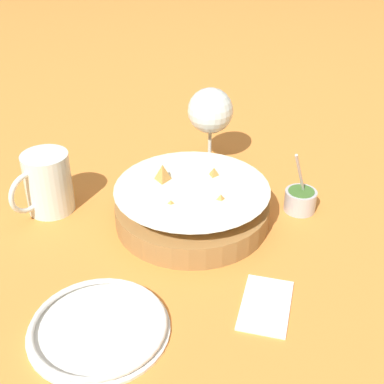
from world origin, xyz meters
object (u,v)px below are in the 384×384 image
Objects in this scene: sauce_cup at (300,199)px; beer_mug at (48,185)px; food_basket at (192,206)px; side_plate at (99,327)px; wine_glass at (210,113)px.

sauce_cup is 0.45m from beer_mug.
food_basket is 1.38× the size of side_plate.
beer_mug is at bearing -62.79° from food_basket.
beer_mug is (0.30, -0.14, -0.06)m from wine_glass.
wine_glass reaches higher than sauce_cup.
side_plate is (0.42, -0.09, -0.01)m from sauce_cup.
food_basket is at bearing -43.26° from sauce_cup.
sauce_cup is at bearing 168.53° from side_plate.
beer_mug reaches higher than food_basket.
food_basket is at bearing 25.82° from wine_glass.
beer_mug is at bearing -54.30° from sauce_cup.
food_basket is 0.26m from beer_mug.
sauce_cup reaches higher than food_basket.
sauce_cup is 1.05× the size of beer_mug.
side_plate is at bearing 16.71° from wine_glass.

